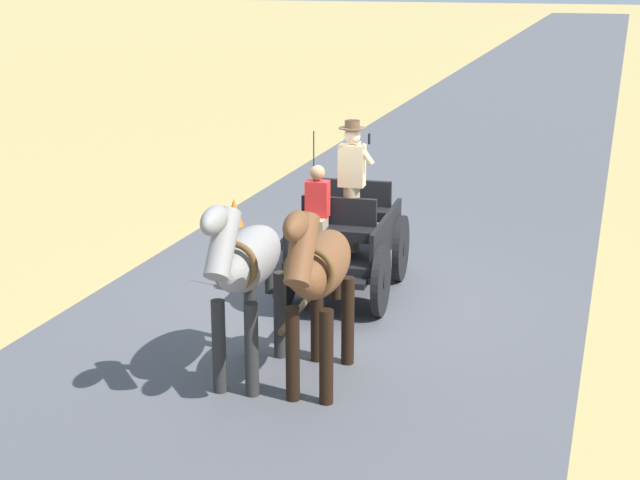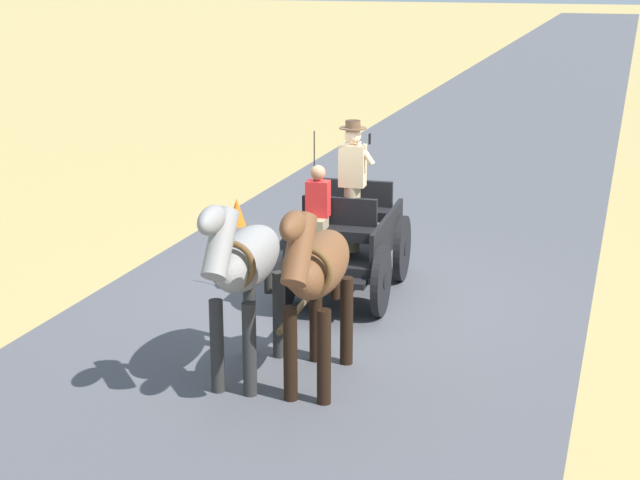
{
  "view_description": "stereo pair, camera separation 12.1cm",
  "coord_description": "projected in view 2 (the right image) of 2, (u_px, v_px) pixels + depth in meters",
  "views": [
    {
      "loc": [
        -3.57,
        12.39,
        4.5
      ],
      "look_at": [
        -0.03,
        1.07,
        1.1
      ],
      "focal_mm": 54.7,
      "sensor_mm": 36.0,
      "label": 1
    },
    {
      "loc": [
        -3.69,
        12.36,
        4.5
      ],
      "look_at": [
        -0.03,
        1.07,
        1.1
      ],
      "focal_mm": 54.7,
      "sensor_mm": 36.0,
      "label": 2
    }
  ],
  "objects": [
    {
      "name": "traffic_cone",
      "position": [
        237.0,
        212.0,
        17.15
      ],
      "size": [
        0.32,
        0.32,
        0.5
      ],
      "primitive_type": "cone",
      "color": "orange",
      "rests_on": "ground"
    },
    {
      "name": "ground_plane",
      "position": [
        342.0,
        295.0,
        13.63
      ],
      "size": [
        200.0,
        200.0,
        0.0
      ],
      "primitive_type": "plane",
      "color": "tan"
    },
    {
      "name": "horse_off_side",
      "position": [
        245.0,
        265.0,
        10.59
      ],
      "size": [
        0.65,
        2.13,
        2.21
      ],
      "color": "gray",
      "rests_on": "ground"
    },
    {
      "name": "horse_near_side",
      "position": [
        317.0,
        271.0,
        10.39
      ],
      "size": [
        0.67,
        2.13,
        2.21
      ],
      "color": "brown",
      "rests_on": "ground"
    },
    {
      "name": "horse_drawn_carriage",
      "position": [
        345.0,
        239.0,
        13.44
      ],
      "size": [
        1.53,
        4.51,
        2.5
      ],
      "color": "black",
      "rests_on": "ground"
    },
    {
      "name": "road_surface",
      "position": [
        342.0,
        295.0,
        13.63
      ],
      "size": [
        6.71,
        160.0,
        0.01
      ],
      "primitive_type": "cube",
      "color": "#4C4C51",
      "rests_on": "ground"
    }
  ]
}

